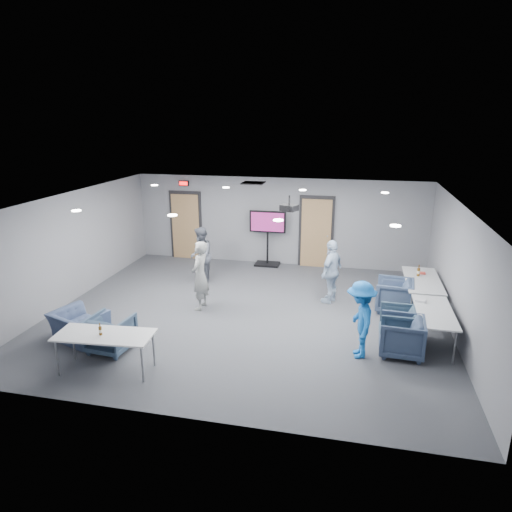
% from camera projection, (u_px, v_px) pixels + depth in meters
% --- Properties ---
extents(floor, '(9.00, 9.00, 0.00)m').
position_uv_depth(floor, '(248.00, 314.00, 10.74)').
color(floor, '#3E4147').
rests_on(floor, ground).
extents(ceiling, '(9.00, 9.00, 0.00)m').
position_uv_depth(ceiling, '(247.00, 200.00, 9.96)').
color(ceiling, white).
rests_on(ceiling, wall_back).
extents(wall_back, '(9.00, 0.02, 2.70)m').
position_uv_depth(wall_back, '(278.00, 222.00, 14.08)').
color(wall_back, gray).
rests_on(wall_back, floor).
extents(wall_front, '(9.00, 0.02, 2.70)m').
position_uv_depth(wall_front, '(183.00, 339.00, 6.61)').
color(wall_front, gray).
rests_on(wall_front, floor).
extents(wall_left, '(0.02, 8.00, 2.70)m').
position_uv_depth(wall_left, '(71.00, 247.00, 11.28)').
color(wall_left, gray).
rests_on(wall_left, floor).
extents(wall_right, '(0.02, 8.00, 2.70)m').
position_uv_depth(wall_right, '(459.00, 273.00, 9.42)').
color(wall_right, gray).
rests_on(wall_right, floor).
extents(door_left, '(1.06, 0.17, 2.24)m').
position_uv_depth(door_left, '(186.00, 226.00, 14.74)').
color(door_left, black).
rests_on(door_left, wall_back).
extents(door_right, '(1.06, 0.17, 2.24)m').
position_uv_depth(door_right, '(316.00, 233.00, 13.88)').
color(door_right, black).
rests_on(door_right, wall_back).
extents(exit_sign, '(0.32, 0.08, 0.16)m').
position_uv_depth(exit_sign, '(184.00, 183.00, 14.32)').
color(exit_sign, black).
rests_on(exit_sign, wall_back).
extents(hvac_diffuser, '(0.60, 0.60, 0.03)m').
position_uv_depth(hvac_diffuser, '(253.00, 183.00, 12.68)').
color(hvac_diffuser, black).
rests_on(hvac_diffuser, ceiling).
extents(downlights, '(6.18, 3.78, 0.02)m').
position_uv_depth(downlights, '(247.00, 201.00, 9.96)').
color(downlights, white).
rests_on(downlights, ceiling).
extents(person_a, '(0.43, 0.63, 1.67)m').
position_uv_depth(person_a, '(200.00, 276.00, 10.81)').
color(person_a, gray).
rests_on(person_a, floor).
extents(person_b, '(0.77, 0.89, 1.57)m').
position_uv_depth(person_b, '(201.00, 255.00, 12.60)').
color(person_b, '#575C68').
rests_on(person_b, floor).
extents(person_c, '(0.73, 1.01, 1.60)m').
position_uv_depth(person_c, '(332.00, 271.00, 11.23)').
color(person_c, silver).
rests_on(person_c, floor).
extents(person_d, '(0.70, 1.05, 1.52)m').
position_uv_depth(person_d, '(360.00, 320.00, 8.64)').
color(person_d, blue).
rests_on(person_d, floor).
extents(chair_right_a, '(0.93, 0.91, 0.77)m').
position_uv_depth(chair_right_a, '(394.00, 295.00, 10.81)').
color(chair_right_a, '#3E4F6C').
rests_on(chair_right_a, floor).
extents(chair_right_b, '(0.81, 0.79, 0.72)m').
position_uv_depth(chair_right_b, '(399.00, 325.00, 9.33)').
color(chair_right_b, '#314455').
rests_on(chair_right_b, floor).
extents(chair_right_c, '(0.88, 0.86, 0.76)m').
position_uv_depth(chair_right_c, '(402.00, 336.00, 8.80)').
color(chair_right_c, '#34415A').
rests_on(chair_right_c, floor).
extents(chair_front_a, '(0.85, 0.87, 0.73)m').
position_uv_depth(chair_front_a, '(110.00, 333.00, 8.96)').
color(chair_front_a, '#384B61').
rests_on(chair_front_a, floor).
extents(chair_front_b, '(1.23, 1.15, 0.65)m').
position_uv_depth(chair_front_b, '(79.00, 326.00, 9.36)').
color(chair_front_b, '#3D4B6A').
rests_on(chair_front_b, floor).
extents(table_right_a, '(0.80, 1.92, 0.73)m').
position_uv_depth(table_right_a, '(423.00, 281.00, 10.88)').
color(table_right_a, silver).
rests_on(table_right_a, floor).
extents(table_right_b, '(0.71, 1.71, 0.73)m').
position_uv_depth(table_right_b, '(434.00, 313.00, 9.10)').
color(table_right_b, silver).
rests_on(table_right_b, floor).
extents(table_front_left, '(1.79, 0.86, 0.73)m').
position_uv_depth(table_front_left, '(105.00, 337.00, 8.13)').
color(table_front_left, silver).
rests_on(table_front_left, floor).
extents(bottle_front, '(0.06, 0.06, 0.23)m').
position_uv_depth(bottle_front, '(100.00, 331.00, 8.07)').
color(bottle_front, '#5B390F').
rests_on(bottle_front, table_front_left).
extents(bottle_right, '(0.07, 0.07, 0.28)m').
position_uv_depth(bottle_right, '(418.00, 272.00, 11.08)').
color(bottle_right, '#5B390F').
rests_on(bottle_right, table_right_a).
extents(snack_box, '(0.18, 0.12, 0.04)m').
position_uv_depth(snack_box, '(422.00, 273.00, 11.25)').
color(snack_box, '#E44539').
rests_on(snack_box, table_right_a).
extents(wrapper, '(0.24, 0.19, 0.05)m').
position_uv_depth(wrapper, '(420.00, 301.00, 9.55)').
color(wrapper, silver).
rests_on(wrapper, table_right_b).
extents(tv_stand, '(1.12, 0.53, 1.72)m').
position_uv_depth(tv_stand, '(268.00, 235.00, 14.01)').
color(tv_stand, black).
rests_on(tv_stand, floor).
extents(projector, '(0.45, 0.42, 0.36)m').
position_uv_depth(projector, '(289.00, 208.00, 10.69)').
color(projector, black).
rests_on(projector, ceiling).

